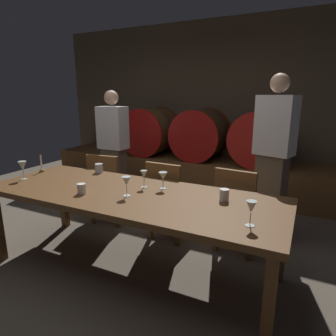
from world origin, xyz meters
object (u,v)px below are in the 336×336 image
Objects in this scene: wine_barrel_right at (260,138)px; chair_right at (237,206)px; guest_left at (114,150)px; wine_glass_far_left at (23,166)px; candle_center at (42,167)px; wine_glass_center at (144,175)px; wine_glass_left at (126,182)px; wine_glass_right at (163,176)px; wine_glass_far_right at (251,208)px; wine_barrel_left at (151,131)px; wine_barrel_center at (201,134)px; dining_table at (130,199)px; chair_left at (108,185)px; chair_center at (168,197)px; cup_left at (99,168)px; cup_center at (82,189)px; cup_right at (224,195)px; guest_right at (273,158)px.

wine_barrel_right is 1.81m from chair_right.
guest_left reaches higher than wine_glass_far_left.
candle_center is 1.26× the size of wine_glass_center.
wine_glass_left is at bearing -92.34° from wine_glass_center.
wine_glass_far_right reaches higher than wine_glass_right.
wine_barrel_center is at bearing 0.00° from wine_barrel_left.
dining_table is (0.25, -2.49, -0.25)m from wine_barrel_center.
chair_right is 4.81× the size of wine_glass_far_left.
wine_glass_far_right reaches higher than chair_left.
chair_center is 4.81× the size of wine_glass_far_left.
wine_glass_far_right is (2.24, -2.70, -0.07)m from wine_barrel_left.
chair_right is at bearing 12.73° from cup_left.
cup_center is at bearing -149.46° from dining_table.
dining_table is 0.81m from cup_right.
cup_left is 1.10× the size of cup_center.
wine_glass_far_left is 2.09× the size of cup_center.
wine_barrel_left is 0.93× the size of chair_center.
cup_right is (1.59, -0.57, 0.30)m from chair_left.
guest_right is (2.10, -0.03, 0.08)m from guest_left.
guest_left is 1.37m from wine_glass_far_left.
chair_right is 0.85m from wine_glass_right.
guest_right is at bearing 24.92° from candle_center.
wine_glass_far_left is at bearing 29.63° from chair_right.
wine_barrel_right is at bearing 0.00° from wine_barrel_left.
cup_center is 0.90× the size of cup_right.
wine_barrel_right reaches higher than cup_center.
guest_left is at bearing 81.21° from candle_center.
candle_center is at bearing 172.60° from dining_table.
wine_glass_right is (0.17, 0.04, -0.00)m from wine_glass_center.
chair_left and chair_right have the same top height.
wine_glass_right is at bearing 58.63° from wine_glass_left.
wine_barrel_center is 2.77m from wine_glass_far_left.
wine_barrel_left is 2.67m from wine_glass_right.
wine_barrel_right is 2.16m from guest_left.
wine_barrel_center is 0.94m from wine_barrel_right.
chair_right is at bearing -87.09° from wine_barrel_right.
chair_right is 5.29× the size of wine_glass_left.
wine_glass_center is 0.55m from cup_center.
guest_left is (0.11, -1.25, -0.11)m from wine_barrel_left.
wine_glass_far_left is at bearing -178.22° from wine_glass_left.
cup_center is at bearing -5.72° from wine_glass_far_left.
wine_glass_far_right reaches higher than dining_table.
cup_center is (0.46, -0.94, 0.30)m from chair_left.
wine_glass_far_left is at bearing -166.05° from wine_glass_center.
cup_left is at bearing 18.46° from chair_right.
wine_barrel_right is at bearing 57.05° from cup_left.
candle_center reaches higher than cup_right.
candle_center is 1.46m from wine_glass_right.
wine_glass_right is at bearing 45.27° from dining_table.
wine_barrel_left and wine_barrel_center have the same top height.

